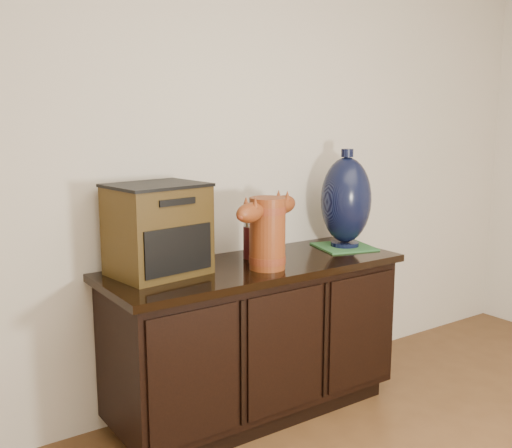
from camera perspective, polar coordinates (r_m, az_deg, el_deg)
sideboard at (r=2.95m, az=-0.18°, el=-10.75°), size 1.46×0.56×0.75m
terracotta_vessel at (r=2.71m, az=1.09°, el=-0.47°), size 0.46×0.25×0.33m
tv_radio at (r=2.65m, az=-9.35°, el=-0.51°), size 0.44×0.37×0.40m
green_mat at (r=3.21m, az=8.38°, el=-2.15°), size 0.34×0.34×0.01m
lamp_base at (r=3.17m, az=8.56°, el=2.24°), size 0.32×0.32×0.51m
spray_can at (r=2.92m, az=-0.60°, el=-1.55°), size 0.06×0.06×0.19m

